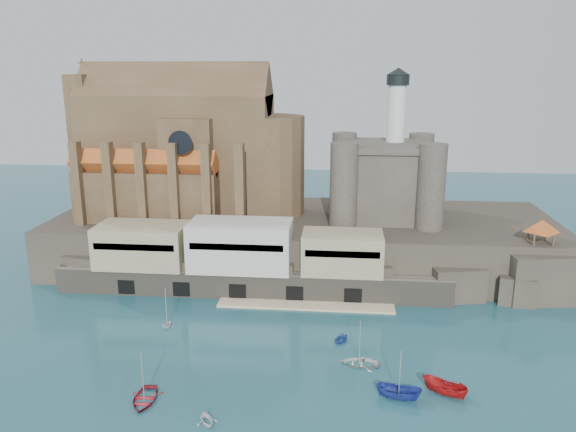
% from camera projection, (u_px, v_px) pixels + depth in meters
% --- Properties ---
extents(ground, '(300.00, 300.00, 0.00)m').
position_uv_depth(ground, '(283.00, 358.00, 78.30)').
color(ground, '#194854').
rests_on(ground, ground).
extents(promontory, '(100.00, 36.00, 10.00)m').
position_uv_depth(promontory, '(302.00, 241.00, 114.94)').
color(promontory, '#2B2620').
rests_on(promontory, ground).
extents(quay, '(70.00, 12.00, 13.05)m').
position_uv_depth(quay, '(240.00, 260.00, 99.89)').
color(quay, '#655F51').
rests_on(quay, ground).
extents(church, '(47.00, 25.93, 30.51)m').
position_uv_depth(church, '(187.00, 154.00, 115.13)').
color(church, '#4B3723').
rests_on(church, promontory).
extents(castle_keep, '(21.20, 21.20, 29.30)m').
position_uv_depth(castle_keep, '(384.00, 176.00, 111.64)').
color(castle_keep, '#403B33').
rests_on(castle_keep, promontory).
extents(rock_outcrop, '(14.50, 10.50, 8.70)m').
position_uv_depth(rock_outcrop, '(536.00, 276.00, 98.24)').
color(rock_outcrop, '#2B2620').
rests_on(rock_outcrop, ground).
extents(pavilion, '(6.40, 6.40, 5.40)m').
position_uv_depth(pavilion, '(542.00, 228.00, 96.16)').
color(pavilion, '#4B3723').
rests_on(pavilion, rock_outcrop).
extents(boat_0, '(4.24, 1.52, 5.82)m').
position_uv_depth(boat_0, '(144.00, 401.00, 68.29)').
color(boat_0, maroon).
rests_on(boat_0, ground).
extents(boat_1, '(3.20, 2.81, 3.16)m').
position_uv_depth(boat_1, '(207.00, 423.00, 64.12)').
color(boat_1, silver).
rests_on(boat_1, ground).
extents(boat_2, '(2.53, 2.49, 5.55)m').
position_uv_depth(boat_2, '(399.00, 398.00, 68.79)').
color(boat_2, navy).
rests_on(boat_2, ground).
extents(boat_4, '(2.52, 1.71, 2.74)m').
position_uv_depth(boat_4, '(167.00, 326.00, 87.93)').
color(boat_4, white).
rests_on(boat_4, ground).
extents(boat_5, '(2.92, 2.90, 5.70)m').
position_uv_depth(boat_5, '(444.00, 394.00, 69.66)').
color(boat_5, '#AE1213').
rests_on(boat_5, ground).
extents(boat_6, '(1.37, 3.86, 5.31)m').
position_uv_depth(boat_6, '(359.00, 364.00, 76.71)').
color(boat_6, silver).
rests_on(boat_6, ground).
extents(boat_7, '(3.29, 3.01, 3.26)m').
position_uv_depth(boat_7, '(341.00, 341.00, 83.09)').
color(boat_7, '#26489A').
rests_on(boat_7, ground).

